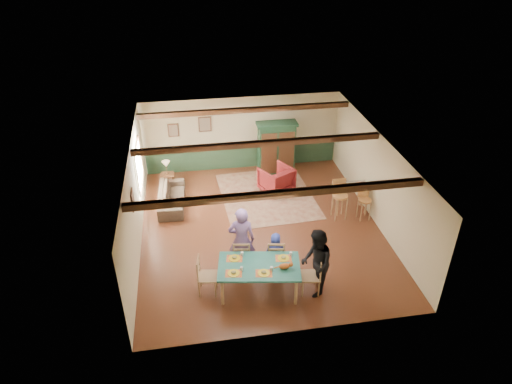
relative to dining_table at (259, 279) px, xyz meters
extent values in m
plane|color=#492214|center=(0.50, 2.61, -0.41)|extent=(8.00, 8.00, 0.00)
cube|color=beige|center=(0.50, 6.61, 0.94)|extent=(7.00, 0.02, 2.70)
cube|color=beige|center=(-3.00, 2.61, 0.94)|extent=(0.02, 8.00, 2.70)
cube|color=beige|center=(4.00, 2.61, 0.94)|extent=(0.02, 8.00, 2.70)
cube|color=white|center=(0.50, 2.61, 2.29)|extent=(7.00, 8.00, 0.02)
cube|color=#1F3A25|center=(0.50, 6.59, 0.04)|extent=(6.95, 0.03, 0.90)
cube|color=black|center=(0.50, 0.31, 2.20)|extent=(6.95, 0.16, 0.16)
cube|color=black|center=(0.50, 3.01, 2.20)|extent=(6.95, 0.16, 0.16)
cube|color=black|center=(0.50, 5.61, 2.20)|extent=(6.95, 0.16, 0.16)
imported|color=#785796|center=(-0.29, 0.93, 0.53)|extent=(0.75, 0.55, 1.89)
imported|color=black|center=(1.35, -0.22, 0.49)|extent=(0.81, 0.97, 1.80)
imported|color=#26379B|center=(0.57, 0.79, 0.14)|extent=(0.59, 0.43, 1.10)
cube|color=tan|center=(1.02, 4.44, -0.40)|extent=(3.14, 3.67, 0.01)
cube|color=black|center=(1.62, 5.89, 0.58)|extent=(1.40, 0.56, 1.98)
imported|color=#4E0F14|center=(1.39, 4.70, 0.03)|extent=(1.30, 1.31, 0.88)
imported|color=#372C22|center=(-2.10, 4.40, -0.12)|extent=(0.89, 2.05, 0.59)
camera|label=1|loc=(-1.45, -8.31, 7.61)|focal=32.00mm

